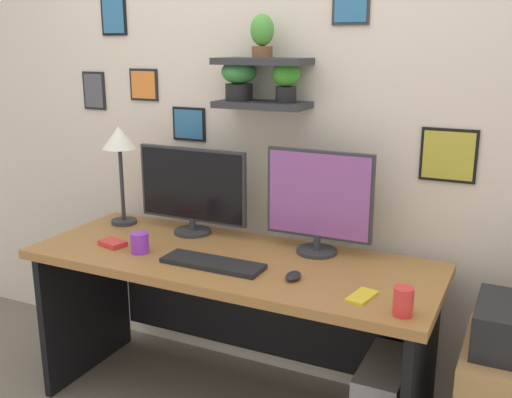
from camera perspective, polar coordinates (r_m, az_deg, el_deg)
back_wall_assembly at (r=2.80m, az=1.58°, el=8.93°), size 4.40×0.24×2.70m
desk at (r=2.68m, az=-1.88°, el=-9.33°), size 1.80×0.68×0.75m
monitor_left at (r=2.83m, az=-6.23°, el=0.97°), size 0.57×0.18×0.42m
monitor_right at (r=2.55m, az=6.12°, el=-0.14°), size 0.48×0.18×0.46m
keyboard at (r=2.46m, az=-4.23°, el=-6.25°), size 0.44×0.14×0.02m
computer_mouse at (r=2.32m, az=3.64°, el=-7.48°), size 0.06×0.09×0.03m
desk_lamp at (r=3.00m, az=-13.13°, el=4.94°), size 0.17×0.17×0.50m
cell_phone at (r=2.20m, az=10.27°, el=-9.29°), size 0.09×0.15×0.01m
coffee_mug at (r=2.64m, az=-11.25°, el=-4.21°), size 0.08×0.08×0.09m
pen_cup at (r=2.08m, az=14.14°, el=-9.64°), size 0.07×0.07×0.10m
scissors_tray at (r=2.76m, az=-13.76°, el=-4.21°), size 0.14×0.11×0.02m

